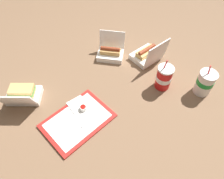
{
  "coord_description": "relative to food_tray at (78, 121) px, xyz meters",
  "views": [
    {
      "loc": [
        0.4,
        0.69,
        1.07
      ],
      "look_at": [
        -0.05,
        0.0,
        0.05
      ],
      "focal_mm": 35.0,
      "sensor_mm": 36.0,
      "label": 1
    }
  ],
  "objects": [
    {
      "name": "soda_cup_corner",
      "position": [
        -0.57,
        0.06,
        0.07
      ],
      "size": [
        0.1,
        0.1,
        0.22
      ],
      "color": "red",
      "rests_on": "ground_plane"
    },
    {
      "name": "clamshell_sandwich_left",
      "position": [
        0.2,
        -0.31,
        0.04
      ],
      "size": [
        0.27,
        0.26,
        0.16
      ],
      "color": "white",
      "rests_on": "ground_plane"
    },
    {
      "name": "soda_cup_right",
      "position": [
        -0.74,
        0.23,
        0.08
      ],
      "size": [
        0.1,
        0.1,
        0.22
      ],
      "color": "white",
      "rests_on": "ground_plane"
    },
    {
      "name": "clamshell_hotdog_corner",
      "position": [
        -0.44,
        -0.35,
        0.03
      ],
      "size": [
        0.24,
        0.24,
        0.16
      ],
      "color": "white",
      "rests_on": "ground_plane"
    },
    {
      "name": "food_tray",
      "position": [
        0.0,
        0.0,
        0.0
      ],
      "size": [
        0.41,
        0.32,
        0.01
      ],
      "color": "red",
      "rests_on": "ground_plane"
    },
    {
      "name": "plastic_fork",
      "position": [
        -0.05,
        0.04,
        0.01
      ],
      "size": [
        0.11,
        0.04,
        0.0
      ],
      "primitive_type": "cube",
      "rotation": [
        0.0,
        0.0,
        0.29
      ],
      "color": "white",
      "rests_on": "food_tray"
    },
    {
      "name": "napkin_stack",
      "position": [
        -0.05,
        -0.09,
        0.01
      ],
      "size": [
        0.11,
        0.11,
        0.0
      ],
      "primitive_type": "cube",
      "rotation": [
        0.0,
        0.0,
        0.06
      ],
      "color": "white",
      "rests_on": "food_tray"
    },
    {
      "name": "ground_plane",
      "position": [
        -0.22,
        -0.05,
        -0.01
      ],
      "size": [
        3.2,
        3.2,
        0.0
      ],
      "primitive_type": "plane",
      "color": "brown"
    },
    {
      "name": "ketchup_cup",
      "position": [
        -0.06,
        -0.05,
        0.02
      ],
      "size": [
        0.04,
        0.04,
        0.02
      ],
      "color": "white",
      "rests_on": "food_tray"
    },
    {
      "name": "clamshell_hotdog_center",
      "position": [
        -0.64,
        -0.19,
        0.04
      ],
      "size": [
        0.21,
        0.2,
        0.19
      ],
      "color": "white",
      "rests_on": "ground_plane"
    }
  ]
}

